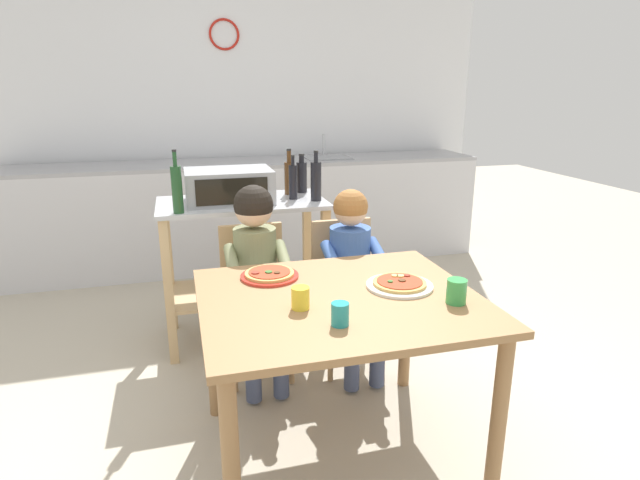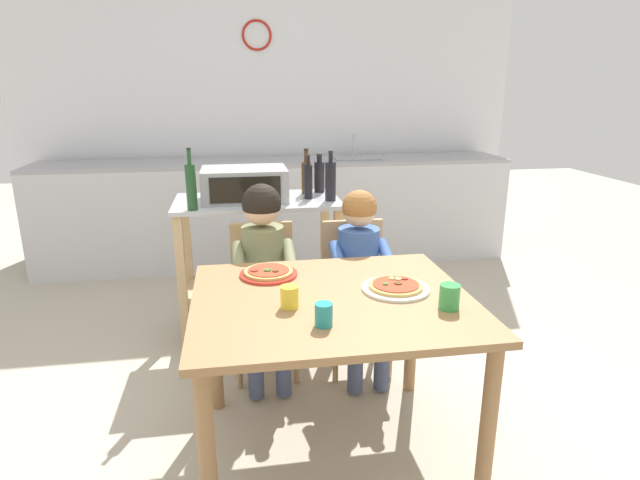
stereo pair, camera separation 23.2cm
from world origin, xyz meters
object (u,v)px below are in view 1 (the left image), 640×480
bottle_dark_olive_oil (177,188)px  drinking_cup_yellow (300,298)px  kitchen_island_cart (244,249)px  drinking_cup_teal (340,314)px  pizza_plate_red_rimmed (269,275)px  pizza_plate_white (400,284)px  dining_chair_left (255,289)px  drinking_cup_green (456,291)px  bottle_brown_beer (289,177)px  dining_chair_right (346,282)px  child_in_olive_shirt (257,260)px  bottle_squat_spirits (293,181)px  child_in_blue_striped_shirt (353,261)px  toaster_oven (229,186)px  dining_table (339,320)px  bottle_tall_green_wine (316,180)px  bottle_clear_vinegar (302,176)px

bottle_dark_olive_oil → drinking_cup_yellow: 1.17m
kitchen_island_cart → drinking_cup_teal: 1.47m
pizza_plate_red_rimmed → pizza_plate_white: size_ratio=0.92×
dining_chair_left → pizza_plate_white: (0.51, -0.75, 0.26)m
pizza_plate_white → drinking_cup_green: drinking_cup_green is taller
bottle_brown_beer → dining_chair_right: bottle_brown_beer is taller
dining_chair_right → drinking_cup_teal: (-0.35, -0.99, 0.29)m
child_in_olive_shirt → kitchen_island_cart: bearing=90.0°
bottle_squat_spirits → drinking_cup_teal: (-0.15, -1.43, -0.22)m
drinking_cup_green → child_in_blue_striped_shirt: bearing=100.1°
bottle_brown_beer → pizza_plate_white: bearing=-81.7°
toaster_oven → drinking_cup_yellow: 1.29m
bottle_squat_spirits → pizza_plate_white: 1.19m
child_in_olive_shirt → drinking_cup_green: size_ratio=10.80×
dining_table → drinking_cup_green: drinking_cup_green is taller
toaster_oven → bottle_dark_olive_oil: bearing=-144.8°
bottle_brown_beer → drinking_cup_teal: (-0.16, -1.58, -0.22)m
dining_chair_left → dining_chair_right: (0.51, -0.03, 0.00)m
kitchen_island_cart → dining_chair_left: 0.44m
bottle_dark_olive_oil → dining_chair_left: bottle_dark_olive_oil is taller
drinking_cup_yellow → child_in_blue_striped_shirt: bearing=57.0°
bottle_tall_green_wine → child_in_olive_shirt: size_ratio=0.28×
bottle_squat_spirits → dining_chair_left: bottle_squat_spirits is taller
bottle_squat_spirits → drinking_cup_teal: bearing=-96.0°
bottle_tall_green_wine → toaster_oven: bearing=169.3°
toaster_oven → pizza_plate_red_rimmed: size_ratio=1.94×
kitchen_island_cart → bottle_tall_green_wine: (0.43, -0.10, 0.42)m
child_in_olive_shirt → toaster_oven: bearing=97.8°
dining_table → child_in_blue_striped_shirt: 0.68m
dining_chair_left → drinking_cup_yellow: bearing=-86.3°
dining_chair_right → bottle_brown_beer: bearing=108.1°
toaster_oven → bottle_clear_vinegar: (0.48, 0.17, 0.01)m
dining_table → child_in_olive_shirt: size_ratio=1.06×
toaster_oven → dining_chair_right: bearing=-37.9°
dining_chair_right → pizza_plate_red_rimmed: size_ratio=3.17×
bottle_brown_beer → pizza_plate_white: size_ratio=1.02×
bottle_clear_vinegar → bottle_squat_spirits: size_ratio=0.93×
bottle_brown_beer → child_in_blue_striped_shirt: bearing=-74.9°
toaster_oven → bottle_squat_spirits: bottle_squat_spirits is taller
dining_chair_right → drinking_cup_teal: dining_chair_right is taller
bottle_tall_green_wine → dining_table: bottle_tall_green_wine is taller
drinking_cup_yellow → drinking_cup_teal: bearing=-60.1°
kitchen_island_cart → child_in_blue_striped_shirt: size_ratio=0.99×
pizza_plate_red_rimmed → bottle_dark_olive_oil: bearing=117.5°
bottle_dark_olive_oil → bottle_clear_vinegar: bearing=26.2°
kitchen_island_cart → bottle_clear_vinegar: bearing=22.1°
bottle_squat_spirits → child_in_olive_shirt: 0.67m
bottle_tall_green_wine → dining_chair_left: (-0.43, -0.32, -0.52)m
dining_table → pizza_plate_red_rimmed: size_ratio=4.34×
bottle_squat_spirits → pizza_plate_white: size_ratio=0.95×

